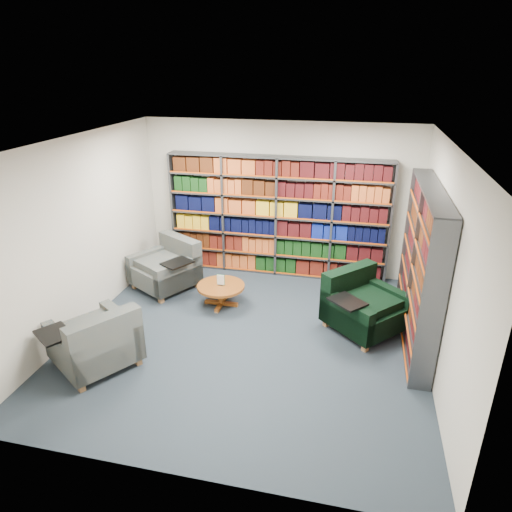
% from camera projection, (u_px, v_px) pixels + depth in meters
% --- Properties ---
extents(room_shell, '(5.02, 5.02, 2.82)m').
position_uv_depth(room_shell, '(246.00, 249.00, 6.13)').
color(room_shell, '#1D2230').
rests_on(room_shell, ground).
extents(bookshelf_back, '(4.00, 0.28, 2.20)m').
position_uv_depth(bookshelf_back, '(277.00, 217.00, 8.35)').
color(bookshelf_back, '#47494F').
rests_on(bookshelf_back, ground).
extents(bookshelf_right, '(0.28, 2.50, 2.20)m').
position_uv_depth(bookshelf_right, '(421.00, 267.00, 6.31)').
color(bookshelf_right, '#47494F').
rests_on(bookshelf_right, ground).
extents(chair_teal_left, '(1.30, 1.30, 0.87)m').
position_uv_depth(chair_teal_left, '(169.00, 268.00, 8.09)').
color(chair_teal_left, '#0E263B').
rests_on(chair_teal_left, ground).
extents(chair_green_right, '(1.37, 1.37, 0.88)m').
position_uv_depth(chair_green_right, '(361.00, 306.00, 6.81)').
color(chair_green_right, black).
rests_on(chair_green_right, ground).
extents(chair_teal_front, '(1.32, 1.32, 0.87)m').
position_uv_depth(chair_teal_front, '(97.00, 344.00, 5.90)').
color(chair_teal_front, '#0E263B').
rests_on(chair_teal_front, ground).
extents(coffee_table, '(0.78, 0.78, 0.55)m').
position_uv_depth(coffee_table, '(221.00, 289.00, 7.46)').
color(coffee_table, brown).
rests_on(coffee_table, ground).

